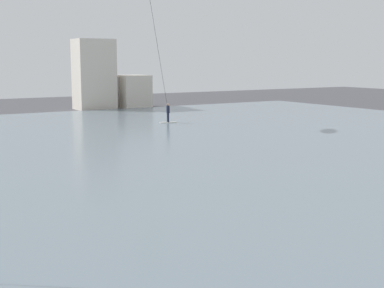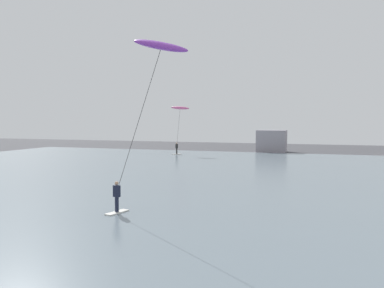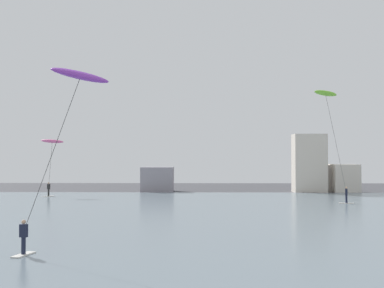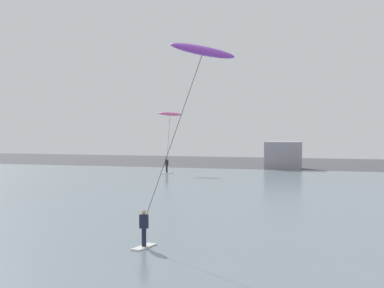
{
  "view_description": "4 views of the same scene",
  "coord_description": "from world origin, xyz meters",
  "views": [
    {
      "loc": [
        -6.04,
        0.49,
        5.41
      ],
      "look_at": [
        2.3,
        13.92,
        2.98
      ],
      "focal_mm": 51.15,
      "sensor_mm": 36.0,
      "label": 1
    },
    {
      "loc": [
        4.54,
        -2.55,
        4.93
      ],
      "look_at": [
        0.29,
        9.99,
        4.12
      ],
      "focal_mm": 37.45,
      "sensor_mm": 36.0,
      "label": 2
    },
    {
      "loc": [
        2.6,
        -6.98,
        4.66
      ],
      "look_at": [
        2.17,
        13.85,
        5.22
      ],
      "focal_mm": 45.55,
      "sensor_mm": 36.0,
      "label": 3
    },
    {
      "loc": [
        2.06,
        -5.84,
        5.44
      ],
      "look_at": [
        -2.1,
        10.03,
        4.82
      ],
      "focal_mm": 49.55,
      "sensor_mm": 36.0,
      "label": 4
    }
  ],
  "objects": [
    {
      "name": "water_bay",
      "position": [
        0.0,
        30.02,
        0.05
      ],
      "size": [
        84.0,
        52.0,
        0.1
      ],
      "primitive_type": "cube",
      "color": "slate",
      "rests_on": "ground"
    },
    {
      "name": "far_shore_buildings",
      "position": [
        14.3,
        58.28,
        2.59
      ],
      "size": [
        28.61,
        4.84,
        7.7
      ],
      "color": "gray",
      "rests_on": "ground"
    },
    {
      "name": "kitesurfer_purple",
      "position": [
        -3.35,
        15.17,
        7.41
      ],
      "size": [
        4.46,
        1.9,
        8.87
      ],
      "color": "silver",
      "rests_on": "water_bay"
    },
    {
      "name": "kitesurfer_lime",
      "position": [
        14.82,
        40.34,
        9.78
      ],
      "size": [
        4.42,
        2.59,
        11.1
      ],
      "color": "silver",
      "rests_on": "water_bay"
    },
    {
      "name": "kitesurfer_pink",
      "position": [
        -15.41,
        50.92,
        5.9
      ],
      "size": [
        2.96,
        3.43,
        6.84
      ],
      "color": "silver",
      "rests_on": "water_bay"
    }
  ]
}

